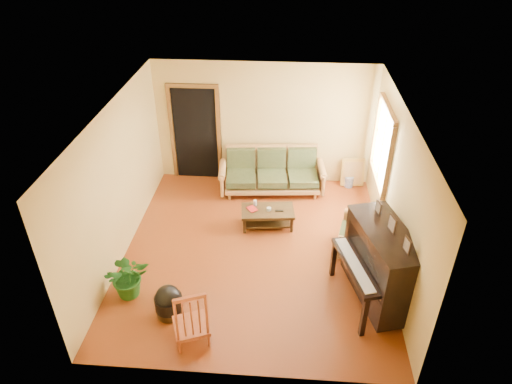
# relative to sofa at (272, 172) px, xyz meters

# --- Properties ---
(floor) EXTENTS (5.00, 5.00, 0.00)m
(floor) POSITION_rel_sofa_xyz_m (-0.20, -1.98, -0.46)
(floor) COLOR #60240C
(floor) RESTS_ON ground
(doorway) EXTENTS (1.08, 0.16, 2.05)m
(doorway) POSITION_rel_sofa_xyz_m (-1.65, 0.50, 0.57)
(doorway) COLOR black
(doorway) RESTS_ON floor
(window) EXTENTS (0.12, 1.36, 1.46)m
(window) POSITION_rel_sofa_xyz_m (2.01, -0.68, 1.04)
(window) COLOR white
(window) RESTS_ON right_wall
(sofa) EXTENTS (2.20, 1.08, 0.91)m
(sofa) POSITION_rel_sofa_xyz_m (0.00, 0.00, 0.00)
(sofa) COLOR #A26F3B
(sofa) RESTS_ON floor
(coffee_table) EXTENTS (1.03, 0.63, 0.35)m
(coffee_table) POSITION_rel_sofa_xyz_m (-0.02, -1.22, -0.28)
(coffee_table) COLOR black
(coffee_table) RESTS_ON floor
(armchair) EXTENTS (0.97, 1.00, 0.85)m
(armchair) POSITION_rel_sofa_xyz_m (1.59, -1.85, -0.03)
(armchair) COLOR #A26F3B
(armchair) RESTS_ON floor
(piano) EXTENTS (1.22, 1.64, 1.29)m
(piano) POSITION_rel_sofa_xyz_m (1.74, -2.97, 0.19)
(piano) COLOR black
(piano) RESTS_ON floor
(footstool) EXTENTS (0.43, 0.43, 0.39)m
(footstool) POSITION_rel_sofa_xyz_m (-1.35, -3.53, -0.26)
(footstool) COLOR black
(footstool) RESTS_ON floor
(red_chair) EXTENTS (0.62, 0.64, 1.00)m
(red_chair) POSITION_rel_sofa_xyz_m (-0.93, -3.94, 0.04)
(red_chair) COLOR brown
(red_chair) RESTS_ON floor
(leaning_frame) EXTENTS (0.49, 0.14, 0.65)m
(leaning_frame) POSITION_rel_sofa_xyz_m (1.71, 0.35, -0.13)
(leaning_frame) COLOR #BA943E
(leaning_frame) RESTS_ON floor
(ceramic_crock) EXTENTS (0.25, 0.25, 0.24)m
(ceramic_crock) POSITION_rel_sofa_xyz_m (1.64, 0.31, -0.34)
(ceramic_crock) COLOR #374BA6
(ceramic_crock) RESTS_ON floor
(potted_plant) EXTENTS (0.82, 0.77, 0.74)m
(potted_plant) POSITION_rel_sofa_xyz_m (-2.05, -3.16, -0.09)
(potted_plant) COLOR #1A5117
(potted_plant) RESTS_ON floor
(book) EXTENTS (0.24, 0.25, 0.02)m
(book) POSITION_rel_sofa_xyz_m (-0.37, -1.27, -0.09)
(book) COLOR maroon
(book) RESTS_ON coffee_table
(candle) EXTENTS (0.07, 0.07, 0.11)m
(candle) POSITION_rel_sofa_xyz_m (-0.27, -1.08, -0.05)
(candle) COLOR silver
(candle) RESTS_ON coffee_table
(glass_jar) EXTENTS (0.09, 0.09, 0.06)m
(glass_jar) POSITION_rel_sofa_xyz_m (0.00, -1.23, -0.07)
(glass_jar) COLOR silver
(glass_jar) RESTS_ON coffee_table
(remote) EXTENTS (0.15, 0.04, 0.02)m
(remote) POSITION_rel_sofa_xyz_m (0.20, -1.24, -0.09)
(remote) COLOR black
(remote) RESTS_ON coffee_table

